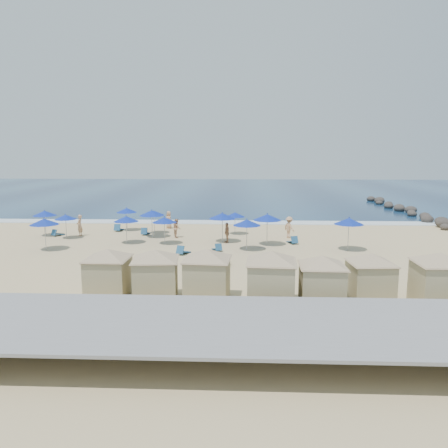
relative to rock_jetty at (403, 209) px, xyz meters
The scene contains 37 objects.
ground 34.59m from the rock_jetty, 133.95° to the right, with size 160.00×160.00×0.00m, color #CEB482.
ocean 38.50m from the rock_jetty, 128.58° to the left, with size 160.00×80.00×0.06m, color #0D264A.
surf_line 25.79m from the rock_jetty, 158.61° to the right, with size 160.00×2.50×0.08m, color white.
seawall 45.29m from the rock_jetty, 122.01° to the right, with size 160.00×6.10×1.22m.
rock_jetty is the anchor object (origin of this frame).
trash_bin 34.72m from the rock_jetty, 127.93° to the right, with size 0.71×0.71×0.71m, color black.
cabana_0 43.25m from the rock_jetty, 128.32° to the right, with size 4.37×4.37×2.74m.
cabana_1 42.02m from the rock_jetty, 125.39° to the right, with size 4.48×4.48×2.82m.
cabana_2 40.56m from the rock_jetty, 122.48° to the right, with size 4.55×4.55×2.87m.
cabana_3 39.57m from the rock_jetty, 118.17° to the right, with size 4.71×4.71×2.96m.
cabana_4 38.50m from the rock_jetty, 115.02° to the right, with size 4.36×4.36×2.73m.
cabana_5 36.77m from the rock_jetty, 112.01° to the right, with size 4.26×4.26×2.68m.
cabana_6 36.21m from the rock_jetty, 107.23° to the right, with size 4.59×4.59×2.88m.
umbrella_0 41.47m from the rock_jetty, 154.93° to the right, with size 2.05×2.05×2.34m.
umbrella_1 39.88m from the rock_jetty, 152.14° to the right, with size 1.88×1.88×2.14m.
umbrella_2 34.28m from the rock_jetty, 154.97° to the right, with size 1.96×1.96×2.23m.
umbrella_3 35.93m from the rock_jetty, 145.18° to the right, with size 2.04×2.04×2.32m.
umbrella_4 32.34m from the rock_jetty, 150.56° to the right, with size 1.91×1.91×2.17m.
umbrella_5 33.18m from the rock_jetty, 147.48° to the right, with size 2.17×2.17×2.46m.
umbrella_6 33.48m from the rock_jetty, 141.93° to the right, with size 1.99×1.99×2.27m.
umbrella_7 29.34m from the rock_jetty, 137.84° to the right, with size 2.21×2.21×2.51m.
umbrella_8 30.03m from the rock_jetty, 131.13° to the right, with size 2.13×2.13×2.43m.
umbrella_9 26.23m from the rock_jetty, 142.33° to the right, with size 1.80×1.80×2.05m.
umbrella_10 27.53m from the rock_jetty, 131.18° to the right, with size 2.27×2.27×2.58m.
umbrella_11 25.50m from the rock_jetty, 118.36° to the right, with size 2.25×2.25×2.56m.
umbrella_12 42.00m from the rock_jetty, 146.36° to the right, with size 2.20×2.20×2.50m.
beach_chair_0 40.55m from the rock_jetty, 154.27° to the right, with size 0.94×1.26×0.63m.
beach_chair_1 35.09m from the rock_jetty, 154.81° to the right, with size 0.63×1.34×0.72m.
beach_chair_2 33.30m from the rock_jetty, 149.87° to the right, with size 0.63×1.29×0.70m.
beach_chair_3 34.39m from the rock_jetty, 135.14° to the right, with size 1.02×1.40×0.70m.
beach_chair_4 31.81m from the rock_jetty, 133.56° to the right, with size 0.87×1.24×0.63m.
beach_chair_5 25.66m from the rock_jetty, 128.43° to the right, with size 0.88×1.34×0.68m.
beachgoer_0 38.66m from the rock_jetty, 153.13° to the right, with size 0.69×0.45×1.89m, color tan.
beachgoer_1 31.33m from the rock_jetty, 145.34° to the right, with size 0.80×0.62×1.65m, color tan.
beachgoer_2 29.16m from the rock_jetty, 137.00° to the right, with size 0.98×0.41×1.66m, color tan.
beachgoer_3 23.81m from the rock_jetty, 132.26° to the right, with size 1.20×0.69×1.86m, color tan.
beachgoer_4 30.26m from the rock_jetty, 154.28° to the right, with size 0.83×0.54×1.69m, color tan.
Camera 1 is at (3.97, -30.09, 7.19)m, focal length 35.00 mm.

